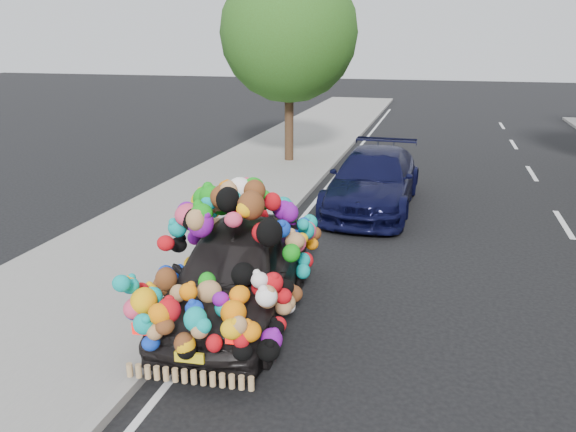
% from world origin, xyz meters
% --- Properties ---
extents(ground, '(100.00, 100.00, 0.00)m').
position_xyz_m(ground, '(0.00, 0.00, 0.00)').
color(ground, black).
rests_on(ground, ground).
extents(sidewalk, '(4.00, 60.00, 0.12)m').
position_xyz_m(sidewalk, '(-4.30, 0.00, 0.06)').
color(sidewalk, gray).
rests_on(sidewalk, ground).
extents(kerb, '(0.15, 60.00, 0.13)m').
position_xyz_m(kerb, '(-2.35, 0.00, 0.07)').
color(kerb, gray).
rests_on(kerb, ground).
extents(tree_near_sidewalk, '(4.20, 4.20, 6.13)m').
position_xyz_m(tree_near_sidewalk, '(-3.80, 9.50, 4.02)').
color(tree_near_sidewalk, '#332114').
rests_on(tree_near_sidewalk, ground).
extents(plush_art_car, '(2.25, 4.27, 1.99)m').
position_xyz_m(plush_art_car, '(-1.80, -0.77, 1.01)').
color(plush_art_car, black).
rests_on(plush_art_car, ground).
extents(navy_sedan, '(2.03, 4.73, 1.36)m').
position_xyz_m(navy_sedan, '(-0.58, 5.18, 0.68)').
color(navy_sedan, black).
rests_on(navy_sedan, ground).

